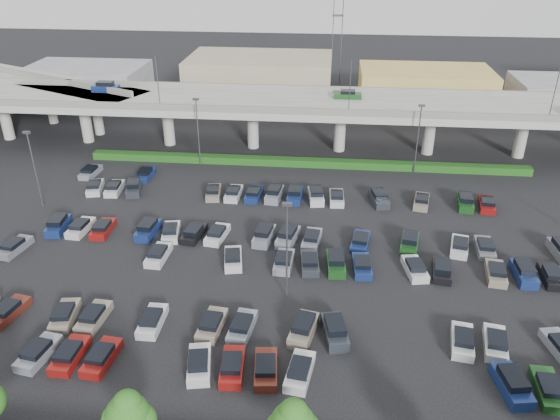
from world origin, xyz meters
name	(u,v)px	position (x,y,z in m)	size (l,w,h in m)	color
ground	(293,253)	(0.00, 0.00, 0.00)	(280.00, 280.00, 0.00)	black
overpass	(308,108)	(-0.21, 32.01, 6.97)	(150.00, 13.00, 15.80)	gray
on_ramp	(28,82)	(-52.10, 43.05, 6.86)	(50.93, 30.13, 8.80)	gray
hedge	(306,163)	(0.00, 25.00, 0.55)	(66.00, 1.60, 1.10)	#173F12
parked_cars	(292,257)	(0.08, -1.83, 0.60)	(62.95, 41.58, 1.67)	slate
light_poles	(257,193)	(-4.13, 2.00, 6.24)	(66.90, 48.38, 10.30)	#434347
distant_buildings	(376,82)	(12.38, 61.81, 3.74)	(138.00, 24.00, 9.00)	slate
comm_tower	(338,13)	(4.00, 74.00, 15.61)	(2.40, 2.40, 30.00)	#434347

